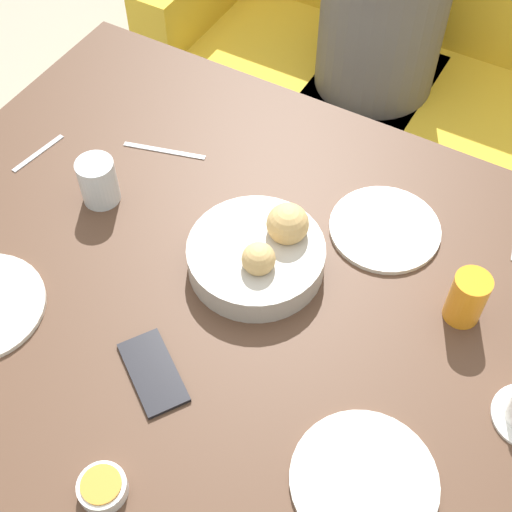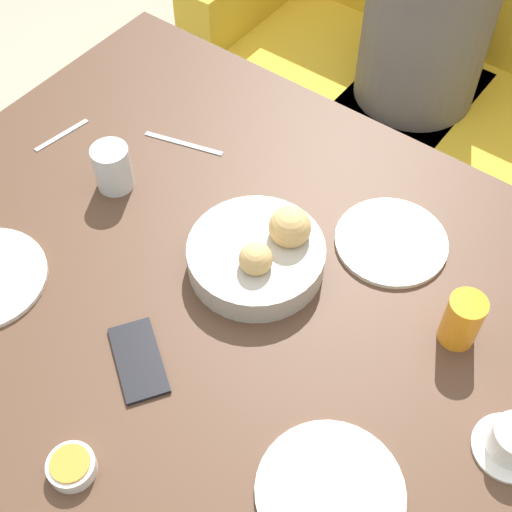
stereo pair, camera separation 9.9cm
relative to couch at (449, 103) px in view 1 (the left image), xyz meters
The scene contains 13 objects.
ground_plane 1.24m from the couch, 95.37° to the right, with size 10.00×10.00×0.00m, color #A89E89.
dining_table 1.25m from the couch, 95.37° to the right, with size 1.31×1.07×0.74m.
couch is the anchor object (origin of this frame).
seated_person 0.32m from the couch, 143.58° to the right, with size 0.35×0.45×1.17m.
bread_basket 1.22m from the couch, 92.63° to the right, with size 0.25×0.25×0.12m.
plate_near_right 1.50m from the couch, 78.49° to the right, with size 0.23×0.23×0.01m.
plate_far_center 1.04m from the couch, 82.86° to the right, with size 0.21×0.21×0.01m.
juice_glass 1.19m from the couch, 73.48° to the right, with size 0.06×0.06×0.10m.
water_tumbler 1.30m from the couch, 109.74° to the right, with size 0.07×0.07×0.10m.
jam_bowl_honey 1.67m from the couch, 91.68° to the right, with size 0.07×0.07×0.03m.
knife_silver 1.12m from the couch, 111.21° to the right, with size 0.18×0.06×0.00m.
spoon_coffee 1.33m from the couch, 118.61° to the right, with size 0.03×0.13×0.00m.
cell_phone 1.48m from the couch, 93.86° to the right, with size 0.17×0.15×0.01m.
Camera 1 is at (0.44, -0.62, 1.80)m, focal length 50.00 mm.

